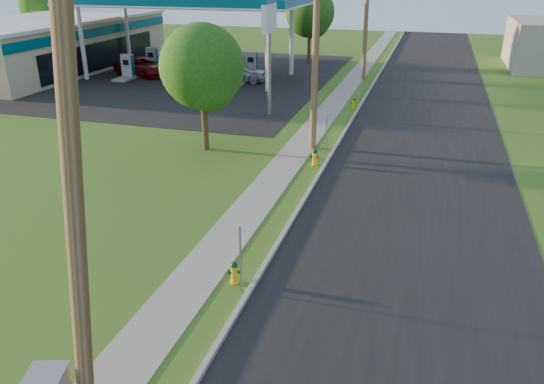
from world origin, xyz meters
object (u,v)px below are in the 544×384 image
object	(u,v)px
fuel_pump_nw	(128,69)
fuel_pump_sw	(153,61)
fuel_pump_ne	(235,76)
car_silver	(236,72)
utility_pole_near	(74,204)
hydrant_near	(234,272)
fuel_pump_se	(252,67)
tree_back	(43,7)
utility_pole_mid	(316,45)
price_pylon	(269,21)
utility_pole_far	(366,16)
tree_verge	(203,70)
car_red	(144,66)
hydrant_mid	(315,157)
hydrant_far	(354,103)
tree_lot	(311,15)

from	to	relation	value
fuel_pump_nw	fuel_pump_sw	xyz separation A→B (m)	(0.00, 4.00, 0.00)
fuel_pump_ne	car_silver	world-z (taller)	fuel_pump_ne
utility_pole_near	hydrant_near	distance (m)	7.14
fuel_pump_se	tree_back	size ratio (longest dim) A/B	0.46
fuel_pump_nw	fuel_pump_se	distance (m)	9.85
utility_pole_mid	tree_back	size ratio (longest dim) A/B	1.42
price_pylon	tree_back	size ratio (longest dim) A/B	0.99
utility_pole_mid	tree_back	distance (m)	40.51
utility_pole_mid	fuel_pump_nw	distance (m)	22.52
utility_pole_far	tree_verge	bearing A→B (deg)	-103.88
utility_pole_far	car_red	world-z (taller)	utility_pole_far
utility_pole_near	utility_pole_far	world-z (taller)	utility_pole_far
fuel_pump_nw	hydrant_mid	bearing A→B (deg)	-39.60
fuel_pump_sw	car_silver	bearing A→B (deg)	-17.80
hydrant_mid	car_silver	size ratio (longest dim) A/B	0.17
fuel_pump_ne	fuel_pump_sw	xyz separation A→B (m)	(-9.00, 4.00, 0.00)
car_red	hydrant_mid	bearing A→B (deg)	-113.51
fuel_pump_sw	hydrant_far	bearing A→B (deg)	-24.53
fuel_pump_nw	hydrant_near	xyz separation A→B (m)	(18.42, -25.45, -0.38)
fuel_pump_sw	car_red	size ratio (longest dim) A/B	0.60
price_pylon	car_red	distance (m)	16.74
utility_pole_mid	hydrant_near	distance (m)	13.29
car_silver	fuel_pump_ne	bearing A→B (deg)	-175.20
fuel_pump_ne	price_pylon	bearing A→B (deg)	-56.31
hydrant_near	utility_pole_near	bearing A→B (deg)	-95.37
hydrant_mid	tree_verge	bearing A→B (deg)	173.83
price_pylon	tree_lot	bearing A→B (deg)	95.48
fuel_pump_nw	tree_verge	world-z (taller)	tree_verge
price_pylon	car_red	xyz separation A→B (m)	(-13.37, 8.92, -4.69)
fuel_pump_se	utility_pole_far	bearing A→B (deg)	6.41
fuel_pump_sw	tree_lot	distance (m)	14.60
utility_pole_mid	fuel_pump_se	xyz separation A→B (m)	(-8.90, 17.00, -4.23)
utility_pole_near	tree_lot	distance (m)	42.54
fuel_pump_nw	fuel_pump_se	world-z (taller)	same
tree_lot	car_silver	bearing A→B (deg)	-109.41
tree_lot	hydrant_near	world-z (taller)	tree_lot
utility_pole_far	fuel_pump_sw	world-z (taller)	utility_pole_far
tree_back	car_silver	world-z (taller)	tree_back
utility_pole_near	hydrant_near	xyz separation A→B (m)	(0.52, 5.55, -4.46)
price_pylon	car_silver	bearing A→B (deg)	121.33
utility_pole_far	fuel_pump_se	size ratio (longest dim) A/B	2.97
utility_pole_mid	price_pylon	world-z (taller)	utility_pole_mid
fuel_pump_nw	hydrant_mid	xyz separation A→B (m)	(18.51, -15.31, -0.35)
utility_pole_mid	fuel_pump_sw	bearing A→B (deg)	136.48
utility_pole_near	fuel_pump_ne	size ratio (longest dim) A/B	2.96
utility_pole_mid	fuel_pump_nw	size ratio (longest dim) A/B	3.06
fuel_pump_sw	tree_lot	world-z (taller)	tree_lot
utility_pole_mid	tree_verge	bearing A→B (deg)	-160.57
fuel_pump_se	price_pylon	size ratio (longest dim) A/B	0.47
fuel_pump_se	car_silver	size ratio (longest dim) A/B	0.70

